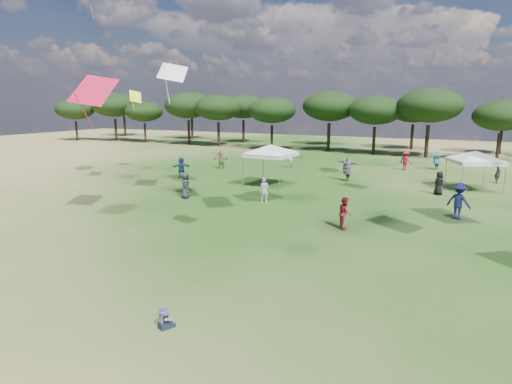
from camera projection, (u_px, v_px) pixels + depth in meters
ground at (119, 363)px, 9.99m from camera, size 140.00×140.00×0.00m
tree_line at (424, 107)px, 49.66m from camera, size 108.78×17.63×7.77m
tent_left at (271, 146)px, 30.62m from camera, size 6.26×6.26×3.32m
tent_right at (476, 153)px, 29.08m from camera, size 5.46×5.46×3.05m
toddler at (165, 319)px, 11.47m from camera, size 0.45×0.49×0.59m
festival_crowd at (361, 172)px, 31.79m from camera, size 30.28×23.36×1.92m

